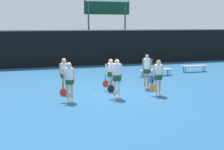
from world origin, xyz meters
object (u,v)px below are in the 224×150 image
Objects in this scene: bench_courtside at (156,70)px; bench_far at (194,66)px; tennis_ball_2 at (87,89)px; tennis_ball_1 at (130,86)px; player_5 at (147,68)px; scoreboard at (107,12)px; tennis_ball_0 at (160,81)px; tennis_ball_4 at (96,88)px; player_0 at (69,79)px; player_4 at (111,72)px; player_2 at (158,74)px; player_3 at (64,73)px; player_1 at (117,75)px; tennis_ball_3 at (163,89)px.

bench_far is (3.18, 0.64, 0.02)m from bench_courtside.
tennis_ball_1 is at bearing 2.21° from tennis_ball_2.
player_5 reaches higher than tennis_ball_2.
scoreboard is 2.46× the size of bench_courtside.
tennis_ball_0 and tennis_ball_4 have the same top height.
player_0 is (-5.90, -4.30, 0.63)m from bench_courtside.
tennis_ball_4 is (-0.65, 0.49, -0.90)m from player_4.
tennis_ball_4 is (-2.95, -9.39, -4.20)m from scoreboard.
player_2 is at bearing -114.91° from bench_courtside.
player_4 is 3.56m from tennis_ball_0.
tennis_ball_0 is (1.34, 1.22, -1.00)m from player_5.
player_3 is at bearing -168.37° from tennis_ball_0.
player_1 is at bearing -133.25° from bench_courtside.
bench_courtside is (1.45, -6.95, -3.86)m from scoreboard.
tennis_ball_0 is at bearing 18.98° from player_4.
tennis_ball_0 is 0.99× the size of tennis_ball_4.
tennis_ball_0 is 0.99× the size of tennis_ball_1.
player_0 is at bearing -150.78° from tennis_ball_1.
player_3 is 26.05× the size of tennis_ball_2.
player_3 is at bearing -163.13° from tennis_ball_2.
player_5 reaches higher than player_3.
scoreboard is 9.69m from tennis_ball_0.
player_3 reaches higher than tennis_ball_4.
tennis_ball_2 is at bearing -170.46° from tennis_ball_4.
player_5 reaches higher than tennis_ball_3.
player_4 is 1.56m from tennis_ball_1.
player_0 is at bearing -145.49° from bench_courtside.
scoreboard is 80.54× the size of tennis_ball_1.
player_2 is 24.95× the size of tennis_ball_1.
tennis_ball_0 is at bearing 69.96° from tennis_ball_3.
player_0 reaches higher than bench_courtside.
bench_far is 1.04× the size of player_5.
player_0 is 3.94m from tennis_ball_1.
bench_courtside is 1.19× the size of bench_far.
bench_courtside is 32.68× the size of tennis_ball_1.
bench_courtside is at bearing 73.38° from tennis_ball_0.
bench_far is at bearing 41.17° from player_2.
player_1 is (2.08, 0.00, 0.05)m from player_0.
player_4 is (-3.75, -2.93, 0.56)m from bench_courtside.
player_1 is 2.58m from player_3.
bench_courtside is at bearing 27.39° from tennis_ball_2.
player_1 is (-3.83, -4.29, 0.67)m from bench_courtside.
player_3 is 1.88m from tennis_ball_4.
bench_far reaches higher than tennis_ball_2.
player_2 is 3.07m from tennis_ball_0.
scoreboard reaches higher than bench_far.
tennis_ball_3 is at bearing -36.97° from tennis_ball_1.
player_2 is at bearing -4.61° from player_1.
bench_courtside is 32.42× the size of tennis_ball_4.
player_1 is 2.38m from player_5.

